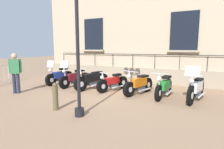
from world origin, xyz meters
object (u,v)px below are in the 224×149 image
motorcycle_blue (60,76)px  pedestrian_walking (15,71)px  bollard (55,96)px  motorcycle_orange (139,84)px  motorcycle_white (196,89)px  motorcycle_maroon (75,78)px  motorcycle_red (113,83)px  motorcycle_black (92,80)px  motorcycle_green (164,87)px

motorcycle_blue → pedestrian_walking: 2.55m
bollard → motorcycle_blue: bearing=-139.4°
motorcycle_orange → motorcycle_white: (0.06, 2.29, 0.05)m
motorcycle_maroon → bollard: motorcycle_maroon is taller
motorcycle_red → motorcycle_blue: bearing=-92.2°
motorcycle_black → bollard: bearing=10.7°
bollard → motorcycle_green: bearing=138.0°
motorcycle_blue → motorcycle_black: 2.31m
motorcycle_maroon → motorcycle_black: size_ratio=1.00×
motorcycle_red → motorcycle_green: 2.38m
motorcycle_maroon → motorcycle_green: 4.58m
motorcycle_black → pedestrian_walking: pedestrian_walking is taller
motorcycle_blue → motorcycle_maroon: size_ratio=0.92×
motorcycle_green → motorcycle_white: 1.20m
motorcycle_black → pedestrian_walking: size_ratio=1.20×
motorcycle_blue → motorcycle_orange: size_ratio=1.01×
motorcycle_black → motorcycle_white: size_ratio=1.00×
motorcycle_orange → motorcycle_green: motorcycle_green is taller
motorcycle_maroon → pedestrian_walking: 2.80m
motorcycle_maroon → bollard: 3.67m
motorcycle_green → bollard: bearing=-42.0°
motorcycle_red → bollard: size_ratio=2.08×
motorcycle_orange → motorcycle_green: bearing=88.9°
motorcycle_black → bollard: motorcycle_black is taller
motorcycle_red → motorcycle_black: bearing=-83.6°
motorcycle_blue → motorcycle_orange: motorcycle_blue is taller
motorcycle_green → bollard: size_ratio=2.31×
motorcycle_blue → pedestrian_walking: size_ratio=1.11×
motorcycle_orange → motorcycle_blue: bearing=-92.1°
motorcycle_orange → pedestrian_walking: (2.30, -4.91, 0.60)m
motorcycle_green → pedestrian_walking: 6.45m
motorcycle_red → bollard: motorcycle_red is taller
motorcycle_black → motorcycle_white: 4.65m
motorcycle_red → motorcycle_green: size_ratio=0.90×
pedestrian_walking → motorcycle_blue: bearing=174.0°
motorcycle_maroon → pedestrian_walking: pedestrian_walking is taller
motorcycle_black → motorcycle_green: size_ratio=1.02×
motorcycle_black → pedestrian_walking: 3.43m
motorcycle_green → pedestrian_walking: (2.28, -6.01, 0.60)m
motorcycle_black → motorcycle_orange: bearing=92.0°
motorcycle_black → motorcycle_white: (-0.02, 4.65, 0.02)m
motorcycle_white → motorcycle_black: bearing=-89.8°
motorcycle_white → pedestrian_walking: pedestrian_walking is taller
motorcycle_blue → motorcycle_red: size_ratio=1.05×
motorcycle_green → bollard: 4.28m
motorcycle_black → motorcycle_red: 1.09m
motorcycle_black → motorcycle_red: (-0.12, 1.08, -0.07)m
bollard → motorcycle_red: bearing=171.4°
motorcycle_red → motorcycle_orange: bearing=88.2°
motorcycle_maroon → motorcycle_white: bearing=88.9°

